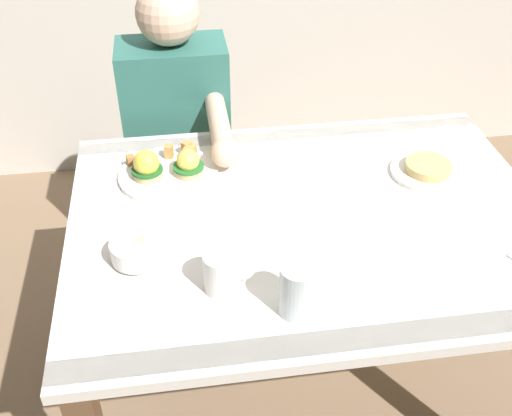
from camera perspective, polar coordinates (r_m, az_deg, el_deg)
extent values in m
plane|color=#7F664C|center=(2.08, 3.94, -16.98)|extent=(6.00, 6.00, 0.00)
cube|color=white|center=(1.55, 5.06, -1.14)|extent=(1.20, 0.90, 0.03)
cube|color=#4C6BB7|center=(1.27, 9.05, -11.93)|extent=(1.20, 0.06, 0.00)
cube|color=#4C6BB7|center=(1.87, 2.44, 6.74)|extent=(1.20, 0.06, 0.00)
cube|color=brown|center=(2.08, -12.97, -3.66)|extent=(0.06, 0.06, 0.71)
cube|color=brown|center=(2.24, 16.19, -0.93)|extent=(0.06, 0.06, 0.71)
cylinder|color=white|center=(1.69, -8.11, 3.08)|extent=(0.27, 0.27, 0.01)
cylinder|color=tan|center=(1.67, -10.02, 3.17)|extent=(0.08, 0.08, 0.02)
cylinder|color=#236028|center=(1.67, -10.07, 3.51)|extent=(0.08, 0.08, 0.01)
sphere|color=yellow|center=(1.65, -10.15, 4.15)|extent=(0.07, 0.07, 0.07)
cylinder|color=tan|center=(1.67, -6.26, 3.51)|extent=(0.08, 0.08, 0.02)
cylinder|color=#286B2D|center=(1.66, -6.29, 3.85)|extent=(0.08, 0.08, 0.01)
sphere|color=#F7DB56|center=(1.65, -6.34, 4.42)|extent=(0.06, 0.06, 0.06)
cube|color=tan|center=(1.74, -8.08, 5.20)|extent=(0.03, 0.03, 0.04)
cube|color=tan|center=(1.75, -6.12, 5.42)|extent=(0.04, 0.04, 0.03)
cube|color=#B77A42|center=(1.73, -11.54, 4.38)|extent=(0.03, 0.03, 0.03)
cube|color=tan|center=(1.72, -10.26, 4.33)|extent=(0.03, 0.03, 0.03)
cube|color=tan|center=(1.72, -6.21, 5.00)|extent=(0.04, 0.04, 0.04)
cube|color=tan|center=(1.74, -6.46, 5.50)|extent=(0.03, 0.03, 0.04)
cylinder|color=white|center=(1.43, -10.86, -4.60)|extent=(0.10, 0.10, 0.01)
cylinder|color=white|center=(1.42, -10.99, -3.77)|extent=(0.12, 0.12, 0.04)
cube|color=#F4A85B|center=(1.41, -11.28, -4.02)|extent=(0.03, 0.03, 0.03)
cube|color=#F4DB66|center=(1.41, -11.00, -3.68)|extent=(0.03, 0.03, 0.02)
cube|color=#EA6B70|center=(1.39, -10.53, -4.33)|extent=(0.04, 0.04, 0.03)
cube|color=#F4A85B|center=(1.43, -11.43, -3.29)|extent=(0.03, 0.03, 0.02)
cube|color=#B7E093|center=(1.41, -10.68, -3.23)|extent=(0.02, 0.02, 0.02)
cylinder|color=white|center=(1.31, -3.15, -5.95)|extent=(0.08, 0.08, 0.09)
cylinder|color=black|center=(1.29, -3.21, -4.60)|extent=(0.07, 0.07, 0.01)
torus|color=white|center=(1.32, -1.28, -5.71)|extent=(0.06, 0.02, 0.06)
cylinder|color=silver|center=(1.26, 3.96, -7.55)|extent=(0.08, 0.08, 0.12)
cylinder|color=silver|center=(1.28, 3.90, -8.58)|extent=(0.07, 0.07, 0.05)
cylinder|color=white|center=(1.75, 15.58, 3.21)|extent=(0.20, 0.20, 0.01)
cylinder|color=#DBBC70|center=(1.74, 15.68, 3.70)|extent=(0.12, 0.12, 0.02)
cylinder|color=#33333D|center=(2.25, -8.61, -3.71)|extent=(0.11, 0.11, 0.45)
cylinder|color=#33333D|center=(2.25, -4.03, -3.31)|extent=(0.11, 0.11, 0.45)
cube|color=#2D665B|center=(2.06, -7.37, 8.37)|extent=(0.34, 0.20, 0.50)
sphere|color=beige|center=(1.92, -8.21, 17.42)|extent=(0.19, 0.19, 0.19)
cylinder|color=beige|center=(1.80, -3.43, 7.67)|extent=(0.06, 0.30, 0.06)
sphere|color=beige|center=(1.67, -2.93, 5.14)|extent=(0.08, 0.08, 0.08)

